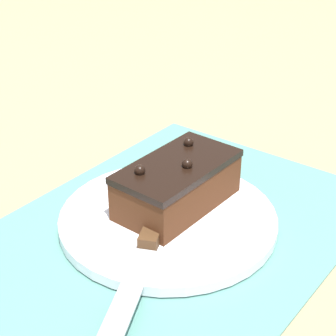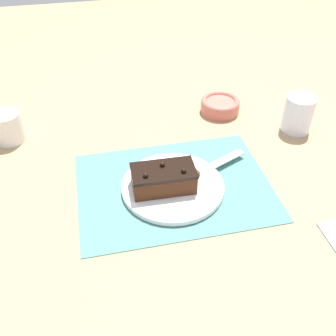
{
  "view_description": "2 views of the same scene",
  "coord_description": "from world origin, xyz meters",
  "px_view_note": "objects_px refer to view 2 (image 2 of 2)",
  "views": [
    {
      "loc": [
        -0.41,
        -0.31,
        0.37
      ],
      "look_at": [
        0.02,
        0.02,
        0.06
      ],
      "focal_mm": 60.0,
      "sensor_mm": 36.0,
      "label": 1
    },
    {
      "loc": [
        0.16,
        0.68,
        0.64
      ],
      "look_at": [
        0.02,
        0.01,
        0.07
      ],
      "focal_mm": 42.0,
      "sensor_mm": 36.0,
      "label": 2
    }
  ],
  "objects_px": {
    "drinking_glass": "(298,114)",
    "serving_knife": "(198,172)",
    "cake_plate": "(173,186)",
    "coffee_mug": "(7,127)",
    "small_bowl": "(220,105)",
    "chocolate_cake": "(163,178)"
  },
  "relations": [
    {
      "from": "cake_plate",
      "to": "small_bowl",
      "type": "relative_size",
      "value": 2.08
    },
    {
      "from": "small_bowl",
      "to": "serving_knife",
      "type": "bearing_deg",
      "value": 62.38
    },
    {
      "from": "chocolate_cake",
      "to": "serving_knife",
      "type": "xyz_separation_m",
      "value": [
        -0.09,
        -0.03,
        -0.02
      ]
    },
    {
      "from": "small_bowl",
      "to": "coffee_mug",
      "type": "bearing_deg",
      "value": 1.83
    },
    {
      "from": "small_bowl",
      "to": "coffee_mug",
      "type": "xyz_separation_m",
      "value": [
        0.62,
        0.02,
        0.02
      ]
    },
    {
      "from": "cake_plate",
      "to": "chocolate_cake",
      "type": "distance_m",
      "value": 0.04
    },
    {
      "from": "serving_knife",
      "to": "cake_plate",
      "type": "bearing_deg",
      "value": -94.4
    },
    {
      "from": "chocolate_cake",
      "to": "drinking_glass",
      "type": "bearing_deg",
      "value": -157.1
    },
    {
      "from": "cake_plate",
      "to": "serving_knife",
      "type": "bearing_deg",
      "value": -159.88
    },
    {
      "from": "serving_knife",
      "to": "drinking_glass",
      "type": "height_order",
      "value": "drinking_glass"
    },
    {
      "from": "small_bowl",
      "to": "coffee_mug",
      "type": "relative_size",
      "value": 1.29
    },
    {
      "from": "cake_plate",
      "to": "chocolate_cake",
      "type": "height_order",
      "value": "chocolate_cake"
    },
    {
      "from": "chocolate_cake",
      "to": "coffee_mug",
      "type": "distance_m",
      "value": 0.48
    },
    {
      "from": "coffee_mug",
      "to": "drinking_glass",
      "type": "bearing_deg",
      "value": 171.5
    },
    {
      "from": "chocolate_cake",
      "to": "cake_plate",
      "type": "bearing_deg",
      "value": -169.08
    },
    {
      "from": "serving_knife",
      "to": "small_bowl",
      "type": "xyz_separation_m",
      "value": [
        -0.15,
        -0.29,
        0.0
      ]
    },
    {
      "from": "cake_plate",
      "to": "small_bowl",
      "type": "xyz_separation_m",
      "value": [
        -0.22,
        -0.31,
        0.01
      ]
    },
    {
      "from": "coffee_mug",
      "to": "chocolate_cake",
      "type": "bearing_deg",
      "value": 141.44
    },
    {
      "from": "drinking_glass",
      "to": "small_bowl",
      "type": "distance_m",
      "value": 0.23
    },
    {
      "from": "serving_knife",
      "to": "drinking_glass",
      "type": "relative_size",
      "value": 2.02
    },
    {
      "from": "drinking_glass",
      "to": "coffee_mug",
      "type": "xyz_separation_m",
      "value": [
        0.8,
        -0.12,
        -0.01
      ]
    },
    {
      "from": "drinking_glass",
      "to": "serving_knife",
      "type": "bearing_deg",
      "value": 24.23
    }
  ]
}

